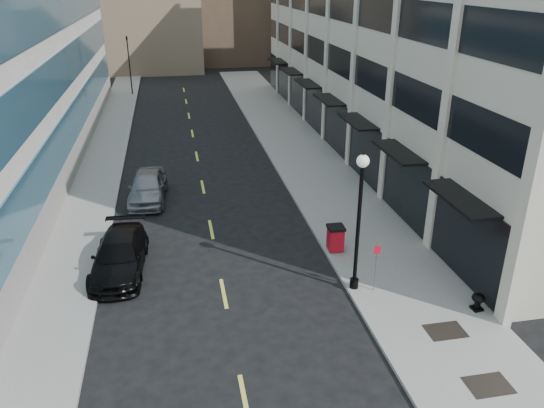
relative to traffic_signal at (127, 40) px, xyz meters
name	(u,v)px	position (x,y,z in m)	size (l,w,h in m)	color
sidewalk_right	(321,178)	(13.00, -28.00, -5.64)	(5.00, 80.00, 0.15)	gray
sidewalk_left	(92,193)	(-1.00, -28.00, -5.64)	(3.00, 80.00, 0.15)	gray
building_right	(426,19)	(22.44, -21.01, 3.28)	(15.30, 46.50, 18.25)	beige
grate_mid	(488,385)	(13.10, -47.00, -5.56)	(1.40, 1.00, 0.01)	black
grate_far	(445,331)	(13.10, -44.20, -5.56)	(1.40, 1.00, 0.01)	black
road_centerline	(207,206)	(5.50, -31.00, -5.71)	(0.15, 68.20, 0.01)	#D8CC4C
traffic_signal	(127,40)	(0.00, 0.00, 0.00)	(0.66, 0.66, 6.98)	black
car_black_pickup	(120,255)	(1.27, -37.36, -4.95)	(2.16, 5.30, 1.54)	black
car_silver_sedan	(148,186)	(2.30, -29.48, -4.87)	(1.99, 4.95, 1.69)	gray
trash_bin	(335,237)	(10.98, -37.57, -4.90)	(0.78, 0.86, 1.23)	red
lamppost	(359,211)	(10.80, -40.79, -2.12)	(0.49, 0.49, 5.86)	black
sign_post	(376,260)	(11.52, -41.15, -4.14)	(0.25, 0.10, 2.19)	slate
urn_planter	(478,300)	(14.92, -43.19, -5.14)	(0.51, 0.51, 0.70)	black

